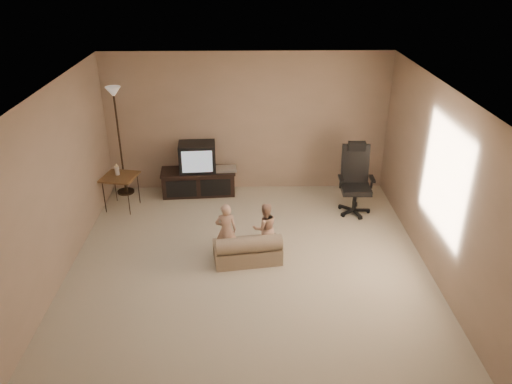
# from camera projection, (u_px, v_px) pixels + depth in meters

# --- Properties ---
(floor) EXTENTS (5.50, 5.50, 0.00)m
(floor) POSITION_uv_depth(u_px,v_px,m) (249.00, 271.00, 6.90)
(floor) COLOR beige
(floor) RESTS_ON ground
(room_shell) EXTENTS (5.50, 5.50, 5.50)m
(room_shell) POSITION_uv_depth(u_px,v_px,m) (248.00, 171.00, 6.24)
(room_shell) COLOR white
(room_shell) RESTS_ON floor
(tv_stand) EXTENTS (1.37, 0.58, 0.96)m
(tv_stand) POSITION_uv_depth(u_px,v_px,m) (198.00, 173.00, 8.95)
(tv_stand) COLOR black
(tv_stand) RESTS_ON floor
(office_chair) EXTENTS (0.59, 0.60, 1.19)m
(office_chair) POSITION_uv_depth(u_px,v_px,m) (355.00, 188.00, 8.32)
(office_chair) COLOR black
(office_chair) RESTS_ON floor
(side_table) EXTENTS (0.63, 0.63, 0.81)m
(side_table) POSITION_uv_depth(u_px,v_px,m) (119.00, 177.00, 8.37)
(side_table) COLOR brown
(side_table) RESTS_ON floor
(floor_lamp) EXTENTS (0.30, 0.30, 1.96)m
(floor_lamp) POSITION_uv_depth(u_px,v_px,m) (116.00, 117.00, 8.53)
(floor_lamp) COLOR black
(floor_lamp) RESTS_ON floor
(child_sofa) EXTENTS (1.00, 0.66, 0.46)m
(child_sofa) POSITION_uv_depth(u_px,v_px,m) (248.00, 250.00, 7.05)
(child_sofa) COLOR gray
(child_sofa) RESTS_ON floor
(toddler_left) EXTENTS (0.32, 0.24, 0.84)m
(toddler_left) POSITION_uv_depth(u_px,v_px,m) (226.00, 230.00, 7.09)
(toddler_left) COLOR tan
(toddler_left) RESTS_ON floor
(toddler_right) EXTENTS (0.41, 0.29, 0.77)m
(toddler_right) POSITION_uv_depth(u_px,v_px,m) (265.00, 228.00, 7.22)
(toddler_right) COLOR tan
(toddler_right) RESTS_ON floor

